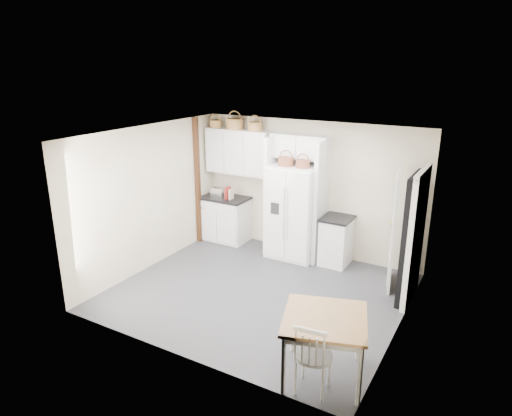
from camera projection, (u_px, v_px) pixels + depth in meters
The scene contains 27 objects.
floor at pixel (259, 292), 7.55m from camera, with size 4.50×4.50×0.00m, color #36363E.
ceiling at pixel (259, 135), 6.75m from camera, with size 4.50×4.50×0.00m, color white.
wall_back at pixel (310, 188), 8.80m from camera, with size 4.50×4.50×0.00m, color #BAA68E.
wall_left at pixel (150, 197), 8.21m from camera, with size 4.00×4.00×0.00m, color #BAA68E.
wall_right at pixel (406, 245), 6.09m from camera, with size 4.00×4.00×0.00m, color #BAA68E.
refrigerator at pixel (294, 212), 8.70m from camera, with size 0.93×0.75×1.80m, color white.
base_cab_left at pixel (225, 219), 9.65m from camera, with size 0.97×0.62×0.90m, color silver.
base_cab_right at pixel (336, 242), 8.49m from camera, with size 0.50×0.60×0.87m, color silver.
dining_table at pixel (324, 347), 5.42m from camera, with size 0.96×0.96×0.80m, color olive.
windsor_chair at pixel (313, 356), 5.16m from camera, with size 0.45×0.41×0.92m, color silver.
counter_left at pixel (225, 198), 9.51m from camera, with size 1.02×0.66×0.04m, color black.
counter_right at pixel (338, 218), 8.35m from camera, with size 0.54×0.64×0.04m, color black.
toaster at pixel (217, 192), 9.53m from camera, with size 0.26×0.15×0.18m, color silver.
cookbook_red at pixel (228, 193), 9.33m from camera, with size 0.04×0.17×0.25m, color maroon.
cookbook_cream at pixel (231, 194), 9.30m from camera, with size 0.03×0.14×0.21m, color beige.
basket_upper_a at pixel (216, 124), 9.28m from camera, with size 0.26×0.26×0.15m, color #A0632E.
basket_upper_b at pixel (235, 124), 9.06m from camera, with size 0.35×0.35×0.20m, color #A0632E.
basket_upper_c at pixel (255, 126), 8.84m from camera, with size 0.29×0.29×0.17m, color #A0632E.
basket_fridge_a at pixel (286, 162), 8.39m from camera, with size 0.30×0.30×0.16m, color #522B1A.
basket_fridge_b at pixel (303, 164), 8.23m from camera, with size 0.26×0.26×0.14m, color #522B1A.
upper_cabinet at pixel (239, 152), 9.18m from camera, with size 1.40×0.34×0.90m, color silver.
bridge_cabinet at pixel (300, 147), 8.48m from camera, with size 1.12×0.34×0.45m, color silver.
fridge_panel_left at pixel (272, 195), 8.91m from camera, with size 0.08×0.60×2.30m, color silver.
fridge_panel_right at pixel (321, 202), 8.43m from camera, with size 0.08×0.60×2.30m, color silver.
trim_post at pixel (198, 181), 9.30m from camera, with size 0.09×0.09×2.60m, color #38230D.
doorway_void at pixel (412, 239), 7.04m from camera, with size 0.18×0.85×2.05m, color black.
door_slab at pixel (394, 228), 7.49m from camera, with size 0.80×0.04×2.05m, color white.
Camera 1 is at (3.31, -5.89, 3.64)m, focal length 32.00 mm.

